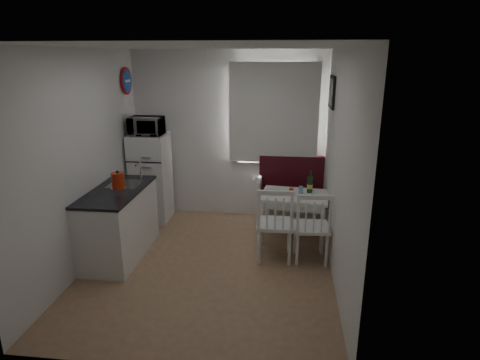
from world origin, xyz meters
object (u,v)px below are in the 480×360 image
object	(u,v)px
chair_right	(312,221)
dining_table	(295,199)
chair_left	(275,217)
kitchen_counter	(119,222)
wine_bottle	(310,182)
bench	(302,202)
kettle	(118,181)
fridge	(151,177)
microwave	(146,126)

from	to	relation	value
chair_right	dining_table	bearing A→B (deg)	102.95
chair_left	chair_right	distance (m)	0.45
chair_left	kitchen_counter	bearing A→B (deg)	179.56
dining_table	wine_bottle	size ratio (longest dim) A/B	3.14
bench	chair_left	bearing A→B (deg)	-106.36
chair_right	kitchen_counter	bearing A→B (deg)	177.00
kitchen_counter	dining_table	distance (m)	2.36
chair_left	kettle	size ratio (longest dim) A/B	2.12
dining_table	kettle	size ratio (longest dim) A/B	3.93
kettle	wine_bottle	bearing A→B (deg)	19.14
dining_table	kettle	xyz separation A→B (m)	(-2.20, -0.73, 0.42)
fridge	dining_table	bearing A→B (deg)	-13.49
bench	chair_right	bearing A→B (deg)	-87.11
fridge	microwave	distance (m)	0.82
kitchen_counter	bench	bearing A→B (deg)	29.67
kitchen_counter	bench	size ratio (longest dim) A/B	0.92
kettle	wine_bottle	xyz separation A→B (m)	(2.40, 0.83, -0.19)
chair_left	kettle	xyz separation A→B (m)	(-1.95, -0.06, 0.42)
microwave	wine_bottle	size ratio (longest dim) A/B	1.57
bench	microwave	bearing A→B (deg)	-176.05
bench	chair_right	xyz separation A→B (m)	(0.07, -1.31, 0.24)
dining_table	fridge	world-z (taller)	fridge
kitchen_counter	bench	world-z (taller)	kitchen_counter
chair_left	kettle	distance (m)	1.99
dining_table	wine_bottle	xyz separation A→B (m)	(0.20, 0.10, 0.23)
dining_table	microwave	world-z (taller)	microwave
bench	microwave	xyz separation A→B (m)	(-2.36, -0.16, 1.16)
bench	chair_right	size ratio (longest dim) A/B	2.83
chair_left	fridge	bearing A→B (deg)	147.06
chair_right	fridge	xyz separation A→B (m)	(-2.43, 1.20, 0.10)
kitchen_counter	fridge	bearing A→B (deg)	89.10
microwave	chair_right	bearing A→B (deg)	-25.35
dining_table	chair_right	bearing A→B (deg)	-66.62
chair_left	microwave	size ratio (longest dim) A/B	1.08
bench	chair_left	world-z (taller)	bench
fridge	microwave	size ratio (longest dim) A/B	2.80
fridge	wine_bottle	size ratio (longest dim) A/B	4.40
dining_table	fridge	size ratio (longest dim) A/B	0.71
chair_right	fridge	distance (m)	2.71
dining_table	fridge	bearing A→B (deg)	172.93
dining_table	wine_bottle	distance (m)	0.32
kitchen_counter	chair_right	xyz separation A→B (m)	(2.45, 0.04, 0.13)
kitchen_counter	bench	xyz separation A→B (m)	(2.38, 1.36, -0.12)
dining_table	chair_right	xyz separation A→B (m)	(0.20, -0.67, -0.02)
kitchen_counter	chair_right	distance (m)	2.45
wine_bottle	fridge	bearing A→B (deg)	169.87
bench	kitchen_counter	bearing A→B (deg)	-150.33
chair_right	microwave	distance (m)	2.84
fridge	kettle	distance (m)	1.31
kitchen_counter	chair_right	size ratio (longest dim) A/B	2.61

